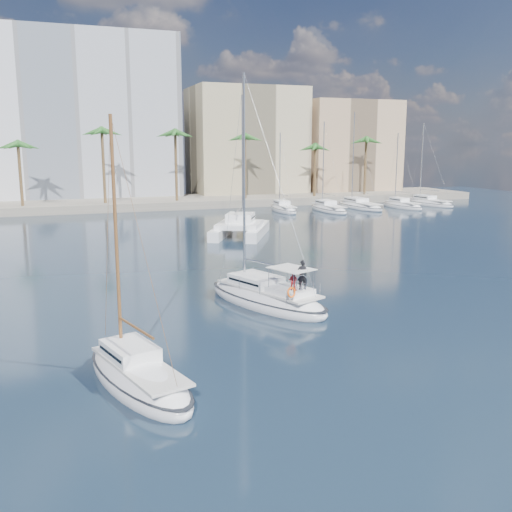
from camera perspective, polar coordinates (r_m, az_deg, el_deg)
name	(u,v)px	position (r m, az deg, el deg)	size (l,w,h in m)	color
ground	(277,307)	(35.51, 2.13, -5.12)	(160.00, 160.00, 0.00)	black
quay	(135,203)	(93.94, -12.00, 5.18)	(120.00, 14.00, 1.20)	gray
building_modern	(50,120)	(104.67, -19.93, 12.71)	(42.00, 16.00, 28.00)	silver
building_beige	(246,144)	(107.39, -0.99, 11.16)	(20.00, 14.00, 20.00)	tan
building_tan_right	(347,149)	(113.69, 9.10, 10.52)	(18.00, 12.00, 18.00)	tan
palm_centre	(136,142)	(89.51, -11.88, 11.12)	(3.60, 3.60, 12.30)	brown
palm_right	(337,142)	(100.20, 8.12, 11.22)	(3.60, 3.60, 12.30)	brown
main_sloop	(266,297)	(35.83, 1.04, -4.15)	(6.65, 10.53, 14.94)	white
small_sloop	(138,377)	(24.68, -11.72, -11.76)	(4.72, 8.61, 11.80)	white
catamaran	(240,226)	(62.62, -1.59, 3.01)	(9.37, 11.44, 15.15)	white
seagull	(263,289)	(38.62, 0.66, -3.31)	(1.01, 0.43, 0.19)	silver
moored_yacht_a	(283,212)	(85.74, 2.77, 4.46)	(2.72, 9.35, 11.90)	white
moored_yacht_b	(328,211)	(86.66, 7.26, 4.46)	(3.14, 10.78, 13.72)	white
moored_yacht_c	(360,208)	(91.51, 10.33, 4.72)	(3.55, 12.21, 15.54)	white
moored_yacht_d	(402,208)	(93.28, 14.41, 4.66)	(2.72, 9.35, 11.90)	white
moored_yacht_e	(429,205)	(98.67, 16.90, 4.87)	(3.14, 10.78, 13.72)	white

